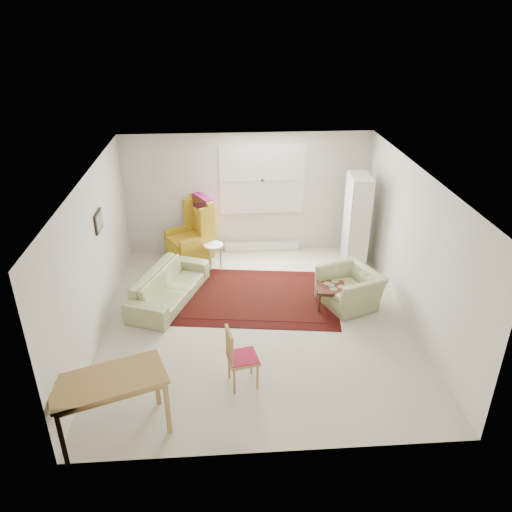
{
  "coord_description": "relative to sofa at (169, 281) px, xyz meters",
  "views": [
    {
      "loc": [
        -0.52,
        -6.93,
        4.69
      ],
      "look_at": [
        0.0,
        0.3,
        1.05
      ],
      "focal_mm": 35.0,
      "sensor_mm": 36.0,
      "label": 1
    }
  ],
  "objects": [
    {
      "name": "room",
      "position": [
        1.52,
        -0.55,
        0.87
      ],
      "size": [
        5.04,
        5.54,
        2.51
      ],
      "color": "beige",
      "rests_on": "ground"
    },
    {
      "name": "desk",
      "position": [
        -0.4,
        -3.06,
        0.03
      ],
      "size": [
        1.45,
        1.06,
        0.83
      ],
      "primitive_type": null,
      "rotation": [
        0.0,
        0.0,
        0.35
      ],
      "color": "#A17D41",
      "rests_on": "ground"
    },
    {
      "name": "sofa",
      "position": [
        0.0,
        0.0,
        0.0
      ],
      "size": [
        1.4,
        2.06,
        0.77
      ],
      "primitive_type": "imported",
      "rotation": [
        0.0,
        0.0,
        1.2
      ],
      "color": "#929B67",
      "rests_on": "ground"
    },
    {
      "name": "armchair",
      "position": [
        3.14,
        -0.35,
        -0.01
      ],
      "size": [
        1.15,
        1.22,
        0.76
      ],
      "primitive_type": "imported",
      "rotation": [
        0.0,
        0.0,
        -1.19
      ],
      "color": "#929B67",
      "rests_on": "ground"
    },
    {
      "name": "desk_chair",
      "position": [
        1.19,
        -2.29,
        0.07
      ],
      "size": [
        0.47,
        0.47,
        0.91
      ],
      "primitive_type": null,
      "rotation": [
        0.0,
        0.0,
        1.77
      ],
      "color": "#A17D41",
      "rests_on": "ground"
    },
    {
      "name": "coffee_table",
      "position": [
        2.8,
        -0.4,
        -0.19
      ],
      "size": [
        0.53,
        0.53,
        0.39
      ],
      "primitive_type": null,
      "rotation": [
        0.0,
        0.0,
        -0.12
      ],
      "color": "#451D15",
      "rests_on": "ground"
    },
    {
      "name": "rug",
      "position": [
        1.43,
        -0.0,
        -0.37
      ],
      "size": [
        3.34,
        2.38,
        0.03
      ],
      "primitive_type": null,
      "rotation": [
        0.0,
        0.0,
        -0.13
      ],
      "color": "black",
      "rests_on": "ground"
    },
    {
      "name": "cabinet",
      "position": [
        3.6,
        1.19,
        0.53
      ],
      "size": [
        0.43,
        0.76,
        1.84
      ],
      "primitive_type": null,
      "rotation": [
        0.0,
        0.0,
        -0.06
      ],
      "color": "white",
      "rests_on": "ground"
    },
    {
      "name": "wingback_chair",
      "position": [
        0.29,
        1.51,
        0.28
      ],
      "size": [
        1.09,
        1.08,
        1.33
      ],
      "primitive_type": null,
      "rotation": [
        0.0,
        0.0,
        -1.04
      ],
      "color": "gold",
      "rests_on": "ground"
    },
    {
      "name": "stool",
      "position": [
        0.78,
        1.19,
        -0.13
      ],
      "size": [
        0.4,
        0.4,
        0.51
      ],
      "primitive_type": null,
      "rotation": [
        0.0,
        0.0,
        -0.04
      ],
      "color": "white",
      "rests_on": "ground"
    }
  ]
}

